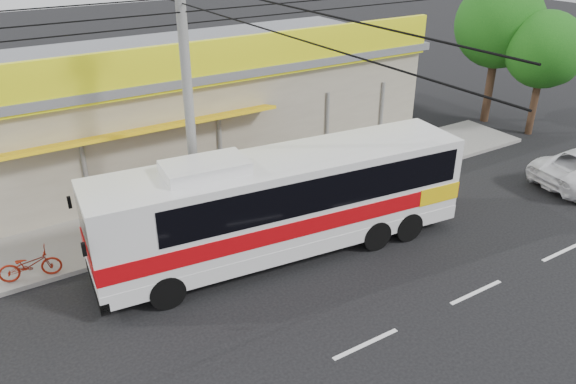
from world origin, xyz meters
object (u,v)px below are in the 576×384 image
at_px(tree_far, 547,52).
at_px(motorbike_red, 30,265).
at_px(tree_near, 502,27).
at_px(utility_pole, 180,3).
at_px(coach_bus, 289,197).

bearing_deg(tree_far, motorbike_red, -179.51).
height_order(motorbike_red, tree_far, tree_far).
distance_m(tree_near, tree_far, 2.57).
bearing_deg(tree_far, tree_near, 96.34).
bearing_deg(utility_pole, motorbike_red, 176.06).
bearing_deg(utility_pole, coach_bus, -45.77).
distance_m(utility_pole, tree_far, 18.11).
bearing_deg(motorbike_red, tree_far, -78.35).
height_order(coach_bus, utility_pole, utility_pole).
relative_size(tree_near, tree_far, 1.20).
bearing_deg(utility_pole, tree_far, 1.76).
relative_size(motorbike_red, tree_near, 0.24).
xyz_separation_m(tree_near, tree_far, (0.27, -2.43, -0.79)).
xyz_separation_m(coach_bus, tree_near, (15.38, 5.15, 2.83)).
bearing_deg(tree_near, utility_pole, -170.35).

